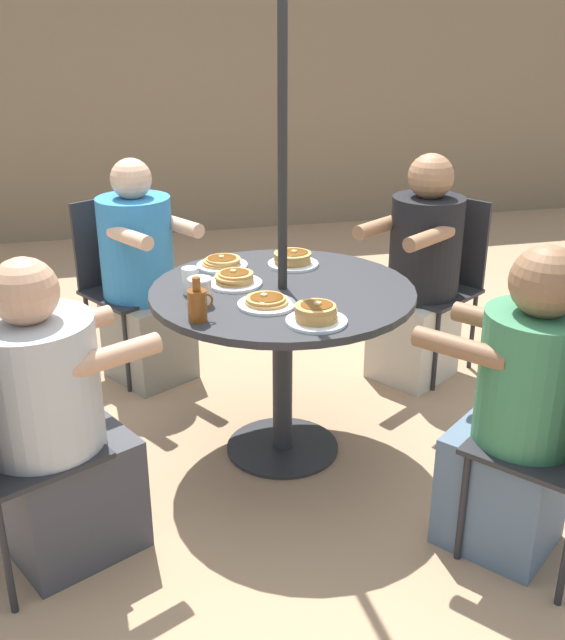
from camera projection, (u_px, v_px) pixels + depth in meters
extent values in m
plane|color=tan|center=(282.00, 448.00, 3.25)|extent=(12.00, 12.00, 0.00)
cube|color=#7A664C|center=(179.00, 117.00, 6.11)|extent=(10.00, 0.06, 1.92)
cylinder|color=#28282B|center=(282.00, 447.00, 3.25)|extent=(0.48, 0.48, 0.01)
cylinder|color=#28282B|center=(282.00, 375.00, 3.12)|extent=(0.08, 0.08, 0.71)
cylinder|color=#28282B|center=(282.00, 292.00, 2.98)|extent=(1.06, 1.06, 0.03)
cylinder|color=black|center=(282.00, 205.00, 2.84)|extent=(0.04, 0.04, 2.15)
cylinder|color=#232326|center=(184.00, 333.00, 3.89)|extent=(0.02, 0.02, 0.42)
cylinder|color=#232326|center=(127.00, 352.00, 3.66)|extent=(0.02, 0.02, 0.42)
cylinder|color=#232326|center=(145.00, 315.00, 4.12)|extent=(0.02, 0.02, 0.42)
cylinder|color=#232326|center=(89.00, 332.00, 3.90)|extent=(0.02, 0.02, 0.42)
cube|color=#232326|center=(133.00, 293.00, 3.81)|extent=(0.57, 0.57, 0.02)
cube|color=#232326|center=(108.00, 240.00, 3.85)|extent=(0.35, 0.22, 0.45)
cube|color=gray|center=(149.00, 339.00, 3.82)|extent=(0.49, 0.50, 0.42)
cylinder|color=teal|center=(136.00, 249.00, 3.67)|extent=(0.36, 0.36, 0.51)
sphere|color=#DBA884|center=(131.00, 179.00, 3.54)|extent=(0.20, 0.20, 0.20)
cylinder|color=#DBA884|center=(181.00, 226.00, 3.60)|extent=(0.21, 0.28, 0.07)
cylinder|color=#DBA884|center=(130.00, 237.00, 3.42)|extent=(0.21, 0.28, 0.07)
cylinder|color=#232326|center=(62.00, 466.00, 2.75)|extent=(0.02, 0.02, 0.42)
cylinder|color=#232326|center=(109.00, 511.00, 2.50)|extent=(0.02, 0.02, 0.42)
cylinder|color=#232326|center=(6.00, 557.00, 2.29)|extent=(0.02, 0.02, 0.42)
cube|color=#232326|center=(28.00, 451.00, 2.43)|extent=(0.56, 0.56, 0.02)
cube|color=#3D3D42|center=(70.00, 494.00, 2.59)|extent=(0.54, 0.52, 0.42)
cylinder|color=#B2B2B2|center=(37.00, 386.00, 2.39)|extent=(0.40, 0.40, 0.45)
sphere|color=tan|center=(24.00, 291.00, 2.26)|extent=(0.21, 0.21, 0.21)
cylinder|color=tan|center=(69.00, 326.00, 2.58)|extent=(0.31, 0.20, 0.07)
cylinder|color=tan|center=(114.00, 356.00, 2.35)|extent=(0.31, 0.20, 0.07)
cylinder|color=#232326|center=(463.00, 507.00, 2.52)|extent=(0.02, 0.02, 0.42)
cylinder|color=#232326|center=(505.00, 462.00, 2.77)|extent=(0.02, 0.02, 0.42)
cube|color=#232326|center=(542.00, 446.00, 2.46)|extent=(0.58, 0.58, 0.02)
cube|color=slate|center=(502.00, 490.00, 2.61)|extent=(0.49, 0.49, 0.42)
cylinder|color=#38754C|center=(533.00, 380.00, 2.41)|extent=(0.35, 0.35, 0.47)
sphere|color=brown|center=(547.00, 282.00, 2.28)|extent=(0.23, 0.23, 0.23)
cylinder|color=brown|center=(461.00, 348.00, 2.38)|extent=(0.25, 0.29, 0.07)
cylinder|color=brown|center=(497.00, 321.00, 2.58)|extent=(0.25, 0.29, 0.07)
cylinder|color=#232326|center=(436.00, 351.00, 3.68)|extent=(0.02, 0.02, 0.42)
cylinder|color=#232326|center=(378.00, 332.00, 3.90)|extent=(0.02, 0.02, 0.42)
cylinder|color=#232326|center=(472.00, 331.00, 3.91)|extent=(0.02, 0.02, 0.42)
cylinder|color=#232326|center=(416.00, 314.00, 4.13)|extent=(0.02, 0.02, 0.42)
cube|color=#232326|center=(428.00, 292.00, 3.82)|extent=(0.57, 0.57, 0.02)
cube|color=#232326|center=(453.00, 240.00, 3.86)|extent=(0.23, 0.34, 0.45)
cube|color=beige|center=(413.00, 338.00, 3.83)|extent=(0.49, 0.48, 0.42)
cylinder|color=black|center=(425.00, 248.00, 3.69)|extent=(0.35, 0.35, 0.51)
sphere|color=#A3704C|center=(431.00, 177.00, 3.55)|extent=(0.22, 0.22, 0.22)
cylinder|color=#A3704C|center=(429.00, 238.00, 3.41)|extent=(0.31, 0.24, 0.07)
cylinder|color=#A3704C|center=(379.00, 226.00, 3.59)|extent=(0.31, 0.24, 0.07)
cylinder|color=white|center=(267.00, 304.00, 2.79)|extent=(0.22, 0.22, 0.01)
cylinder|color=#BC8947|center=(267.00, 302.00, 2.78)|extent=(0.16, 0.16, 0.01)
cylinder|color=#BC8947|center=(266.00, 299.00, 2.78)|extent=(0.15, 0.15, 0.01)
ellipsoid|color=brown|center=(267.00, 297.00, 2.78)|extent=(0.13, 0.12, 0.00)
cube|color=#F4E084|center=(264.00, 295.00, 2.78)|extent=(0.03, 0.03, 0.01)
cylinder|color=white|center=(293.00, 264.00, 3.24)|extent=(0.22, 0.22, 0.01)
cylinder|color=#BC8947|center=(293.00, 261.00, 3.23)|extent=(0.15, 0.15, 0.01)
cylinder|color=#BC8947|center=(292.00, 259.00, 3.23)|extent=(0.16, 0.16, 0.01)
cylinder|color=#BC8947|center=(292.00, 257.00, 3.22)|extent=(0.16, 0.16, 0.01)
cylinder|color=#BC8947|center=(293.00, 254.00, 3.22)|extent=(0.16, 0.16, 0.01)
ellipsoid|color=brown|center=(293.00, 252.00, 3.22)|extent=(0.13, 0.12, 0.00)
cube|color=#F4E084|center=(294.00, 251.00, 3.20)|extent=(0.03, 0.03, 0.01)
cylinder|color=white|center=(316.00, 321.00, 2.64)|extent=(0.22, 0.22, 0.01)
cylinder|color=#BC8947|center=(316.00, 317.00, 2.64)|extent=(0.15, 0.15, 0.01)
cylinder|color=#BC8947|center=(316.00, 314.00, 2.63)|extent=(0.15, 0.15, 0.01)
cylinder|color=#BC8947|center=(316.00, 311.00, 2.62)|extent=(0.15, 0.15, 0.01)
cylinder|color=#BC8947|center=(315.00, 307.00, 2.61)|extent=(0.15, 0.15, 0.01)
ellipsoid|color=brown|center=(317.00, 304.00, 2.61)|extent=(0.12, 0.11, 0.00)
cube|color=#F4E084|center=(318.00, 303.00, 2.61)|extent=(0.03, 0.03, 0.01)
cylinder|color=white|center=(235.00, 283.00, 3.01)|extent=(0.22, 0.22, 0.01)
cylinder|color=#BC8947|center=(235.00, 280.00, 3.01)|extent=(0.15, 0.15, 0.01)
cylinder|color=#BC8947|center=(236.00, 278.00, 3.00)|extent=(0.14, 0.14, 0.01)
cylinder|color=#BC8947|center=(234.00, 276.00, 2.99)|extent=(0.15, 0.15, 0.01)
cylinder|color=#BC8947|center=(236.00, 274.00, 2.99)|extent=(0.14, 0.14, 0.01)
ellipsoid|color=brown|center=(235.00, 272.00, 2.99)|extent=(0.12, 0.11, 0.00)
cube|color=#F4E084|center=(233.00, 271.00, 2.98)|extent=(0.03, 0.03, 0.01)
cylinder|color=white|center=(222.00, 265.00, 3.22)|extent=(0.22, 0.22, 0.01)
cylinder|color=#BC8947|center=(221.00, 263.00, 3.22)|extent=(0.17, 0.17, 0.01)
cylinder|color=#BC8947|center=(221.00, 261.00, 3.21)|extent=(0.15, 0.15, 0.01)
cylinder|color=#BC8947|center=(223.00, 259.00, 3.21)|extent=(0.15, 0.15, 0.01)
ellipsoid|color=brown|center=(222.00, 258.00, 3.20)|extent=(0.12, 0.12, 0.00)
cube|color=#F4E084|center=(221.00, 257.00, 3.20)|extent=(0.02, 0.02, 0.01)
cylinder|color=brown|center=(197.00, 306.00, 2.64)|extent=(0.07, 0.07, 0.11)
cylinder|color=brown|center=(196.00, 284.00, 2.61)|extent=(0.03, 0.03, 0.05)
torus|color=brown|center=(206.00, 300.00, 2.64)|extent=(0.05, 0.01, 0.05)
cylinder|color=beige|center=(200.00, 292.00, 2.79)|extent=(0.09, 0.09, 0.09)
cylinder|color=white|center=(200.00, 279.00, 2.77)|extent=(0.09, 0.09, 0.01)
cylinder|color=silver|center=(190.00, 281.00, 2.90)|extent=(0.07, 0.07, 0.10)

